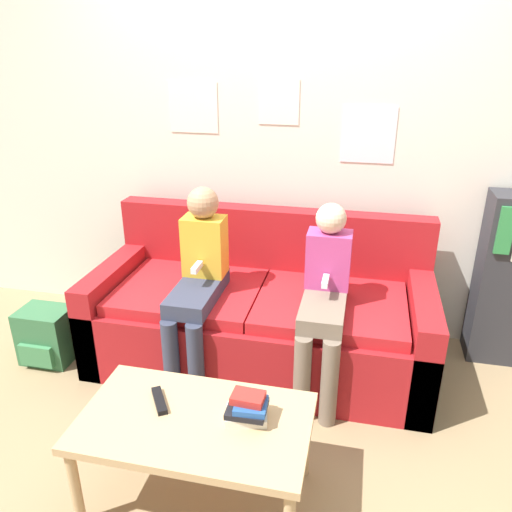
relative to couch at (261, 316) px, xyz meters
name	(u,v)px	position (x,y,z in m)	size (l,w,h in m)	color
ground_plane	(239,415)	(0.00, -0.56, -0.29)	(10.00, 10.00, 0.00)	#937A56
wall_back	(279,136)	(0.00, 0.53, 1.01)	(8.00, 0.06, 2.60)	silver
couch	(261,316)	(0.00, 0.00, 0.00)	(2.00, 0.87, 0.88)	maroon
coffee_table	(195,428)	(-0.04, -1.10, 0.09)	(0.94, 0.55, 0.43)	tan
person_left	(198,277)	(-0.32, -0.21, 0.33)	(0.24, 0.59, 1.11)	#33384C
person_right	(325,295)	(0.39, -0.22, 0.30)	(0.24, 0.59, 1.06)	#756656
tv_remote	(159,401)	(-0.22, -1.04, 0.15)	(0.13, 0.16, 0.02)	black
book_stack	(248,408)	(0.17, -1.05, 0.19)	(0.19, 0.16, 0.12)	silver
backpack	(47,335)	(-1.29, -0.31, -0.12)	(0.31, 0.26, 0.35)	#336B42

